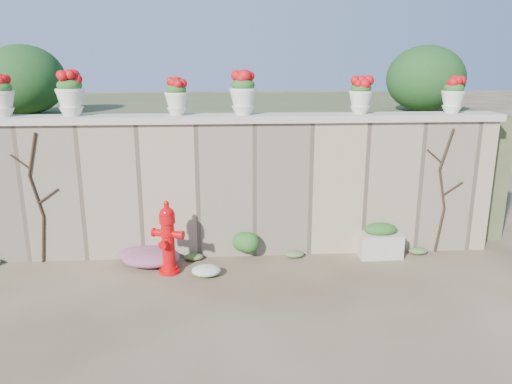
{
  "coord_description": "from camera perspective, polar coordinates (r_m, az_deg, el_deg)",
  "views": [
    {
      "loc": [
        -0.06,
        -5.4,
        2.89
      ],
      "look_at": [
        0.42,
        1.4,
        1.05
      ],
      "focal_mm": 35.0,
      "sensor_mm": 36.0,
      "label": 1
    }
  ],
  "objects": [
    {
      "name": "ground",
      "position": [
        6.12,
        -3.07,
        -13.08
      ],
      "size": [
        80.0,
        80.0,
        0.0
      ],
      "primitive_type": "plane",
      "color": "#483724",
      "rests_on": "ground"
    },
    {
      "name": "stone_wall",
      "position": [
        7.44,
        -3.42,
        0.36
      ],
      "size": [
        8.0,
        0.4,
        2.0
      ],
      "primitive_type": "cube",
      "color": "tan",
      "rests_on": "ground"
    },
    {
      "name": "wall_cap",
      "position": [
        7.25,
        -3.55,
        8.41
      ],
      "size": [
        8.1,
        0.52,
        0.1
      ],
      "primitive_type": "cube",
      "color": "beige",
      "rests_on": "stone_wall"
    },
    {
      "name": "raised_fill",
      "position": [
        10.57,
        -3.63,
        4.75
      ],
      "size": [
        9.0,
        6.0,
        2.0
      ],
      "primitive_type": "cube",
      "color": "#384C23",
      "rests_on": "ground"
    },
    {
      "name": "back_shrub_left",
      "position": [
        8.98,
        -25.02,
        11.54
      ],
      "size": [
        1.3,
        1.3,
        1.1
      ],
      "primitive_type": "ellipsoid",
      "color": "#143814",
      "rests_on": "raised_fill"
    },
    {
      "name": "back_shrub_right",
      "position": [
        9.09,
        18.8,
        12.16
      ],
      "size": [
        1.3,
        1.3,
        1.1
      ],
      "primitive_type": "ellipsoid",
      "color": "#143814",
      "rests_on": "raised_fill"
    },
    {
      "name": "vine_left",
      "position": [
        7.69,
        -23.73,
        -0.5
      ],
      "size": [
        0.6,
        0.04,
        1.91
      ],
      "color": "black",
      "rests_on": "ground"
    },
    {
      "name": "vine_right",
      "position": [
        7.94,
        20.57,
        0.28
      ],
      "size": [
        0.6,
        0.04,
        1.91
      ],
      "color": "black",
      "rests_on": "ground"
    },
    {
      "name": "fire_hydrant",
      "position": [
        6.94,
        -10.04,
        -5.14
      ],
      "size": [
        0.45,
        0.32,
        1.03
      ],
      "rotation": [
        0.0,
        0.0,
        -0.36
      ],
      "color": "red",
      "rests_on": "ground"
    },
    {
      "name": "planter_box",
      "position": [
        7.71,
        13.96,
        -5.46
      ],
      "size": [
        0.63,
        0.37,
        0.52
      ],
      "rotation": [
        0.0,
        0.0,
        0.01
      ],
      "color": "beige",
      "rests_on": "ground"
    },
    {
      "name": "green_shrub",
      "position": [
        7.4,
        -1.4,
        -5.47
      ],
      "size": [
        0.62,
        0.55,
        0.59
      ],
      "primitive_type": "ellipsoid",
      "color": "#1E5119",
      "rests_on": "ground"
    },
    {
      "name": "magenta_clump",
      "position": [
        7.41,
        -12.36,
        -7.08
      ],
      "size": [
        1.03,
        0.69,
        0.28
      ],
      "primitive_type": "ellipsoid",
      "color": "#BD2591",
      "rests_on": "ground"
    },
    {
      "name": "white_flowers",
      "position": [
        6.89,
        -6.27,
        -8.95
      ],
      "size": [
        0.51,
        0.41,
        0.18
      ],
      "primitive_type": "ellipsoid",
      "color": "white",
      "rests_on": "ground"
    },
    {
      "name": "urn_pot_0",
      "position": [
        7.83,
        -27.12,
        9.73
      ],
      "size": [
        0.36,
        0.36,
        0.56
      ],
      "color": "silver",
      "rests_on": "wall_cap"
    },
    {
      "name": "urn_pot_1",
      "position": [
        7.51,
        -20.47,
        10.44
      ],
      "size": [
        0.39,
        0.39,
        0.61
      ],
      "color": "silver",
      "rests_on": "wall_cap"
    },
    {
      "name": "urn_pot_2",
      "position": [
        7.25,
        -9.09,
        10.67
      ],
      "size": [
        0.33,
        0.33,
        0.52
      ],
      "color": "silver",
      "rests_on": "wall_cap"
    },
    {
      "name": "urn_pot_3",
      "position": [
        7.22,
        -1.49,
        11.18
      ],
      "size": [
        0.38,
        0.38,
        0.6
      ],
      "color": "silver",
      "rests_on": "wall_cap"
    },
    {
      "name": "urn_pot_4",
      "position": [
        7.5,
        11.87,
        10.73
      ],
      "size": [
        0.34,
        0.34,
        0.53
      ],
      "color": "silver",
      "rests_on": "wall_cap"
    },
    {
      "name": "urn_pot_5",
      "position": [
        7.98,
        21.59,
        10.23
      ],
      "size": [
        0.33,
        0.33,
        0.52
      ],
      "color": "silver",
      "rests_on": "wall_cap"
    },
    {
      "name": "terracotta_pot",
      "position": [
        7.99,
        21.52,
        9.22
      ],
      "size": [
        0.21,
        0.21,
        0.25
      ],
      "color": "#B06435",
      "rests_on": "wall_cap"
    }
  ]
}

